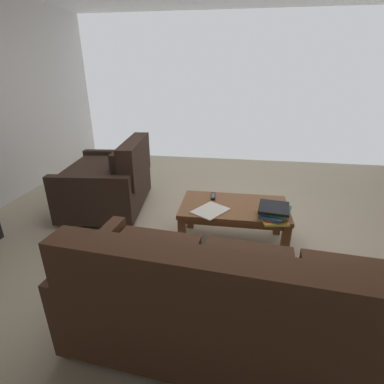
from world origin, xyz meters
The scene contains 7 objects.
ground_plane centered at (0.00, 0.00, 0.00)m, with size 5.70×5.73×0.01m, color #B7A88E.
sofa_main centered at (-0.17, 1.33, 0.36)m, with size 2.15×1.02×0.86m.
loveseat_near centered at (1.39, -0.46, 0.37)m, with size 1.01×1.21×0.86m.
coffee_table centered at (-0.10, 0.11, 0.35)m, with size 1.01×0.59×0.42m.
book_stack centered at (-0.44, 0.31, 0.47)m, with size 0.31×0.33×0.11m.
tv_remote centered at (0.11, -0.05, 0.43)m, with size 0.05×0.16×0.02m.
loose_magazine centered at (0.11, 0.26, 0.42)m, with size 0.24×0.31×0.01m, color silver.
Camera 1 is at (-0.08, 2.61, 1.60)m, focal length 27.00 mm.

